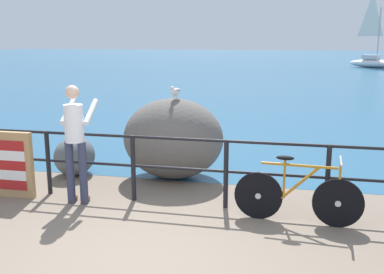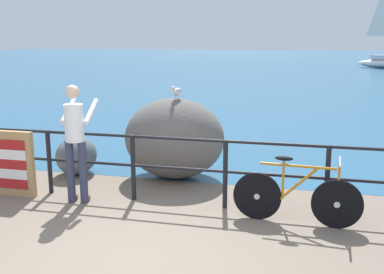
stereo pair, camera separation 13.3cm
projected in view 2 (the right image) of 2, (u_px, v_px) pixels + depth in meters
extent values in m
cube|color=#756656|center=(268.00, 86.00, 24.04)|extent=(120.00, 120.00, 0.10)
cube|color=#285B7F|center=(287.00, 60.00, 50.55)|extent=(120.00, 90.00, 0.01)
cylinder|color=black|center=(49.00, 162.00, 7.18)|extent=(0.07, 0.07, 1.02)
cylinder|color=black|center=(133.00, 168.00, 6.86)|extent=(0.07, 0.07, 1.02)
cylinder|color=black|center=(225.00, 174.00, 6.53)|extent=(0.07, 0.07, 1.02)
cylinder|color=black|center=(327.00, 181.00, 6.21)|extent=(0.07, 0.07, 1.02)
cylinder|color=black|center=(178.00, 139.00, 6.59)|extent=(7.08, 0.04, 0.04)
cylinder|color=black|center=(178.00, 168.00, 6.69)|extent=(7.08, 0.04, 0.04)
cylinder|color=black|center=(257.00, 196.00, 6.16)|extent=(0.66, 0.08, 0.66)
cylinder|color=#B7BCC6|center=(257.00, 196.00, 6.16)|extent=(0.08, 0.06, 0.08)
cylinder|color=black|center=(337.00, 204.00, 5.85)|extent=(0.66, 0.08, 0.66)
cylinder|color=#B7BCC6|center=(337.00, 204.00, 5.85)|extent=(0.08, 0.06, 0.08)
cylinder|color=#B27219|center=(298.00, 166.00, 5.91)|extent=(0.99, 0.10, 0.04)
cylinder|color=#B27219|center=(299.00, 183.00, 5.95)|extent=(0.50, 0.07, 0.50)
cylinder|color=#B27219|center=(283.00, 180.00, 6.00)|extent=(0.03, 0.03, 0.53)
ellipsoid|color=black|center=(284.00, 158.00, 5.94)|extent=(0.25, 0.12, 0.06)
cylinder|color=#B27219|center=(339.00, 183.00, 5.79)|extent=(0.03, 0.03, 0.57)
cylinder|color=#B7BCC6|center=(340.00, 162.00, 5.73)|extent=(0.06, 0.48, 0.03)
cylinder|color=#333851|center=(70.00, 172.00, 6.77)|extent=(0.12, 0.12, 0.95)
ellipsoid|color=#513319|center=(74.00, 198.00, 6.92)|extent=(0.12, 0.27, 0.08)
cylinder|color=#333851|center=(83.00, 172.00, 6.74)|extent=(0.12, 0.12, 0.95)
ellipsoid|color=#513319|center=(86.00, 199.00, 6.90)|extent=(0.12, 0.27, 0.08)
cylinder|color=white|center=(74.00, 123.00, 6.60)|extent=(0.28, 0.28, 0.55)
sphere|color=beige|center=(72.00, 92.00, 6.50)|extent=(0.20, 0.20, 0.20)
cylinder|color=white|center=(69.00, 111.00, 6.83)|extent=(0.12, 0.52, 0.34)
cylinder|color=white|center=(91.00, 111.00, 6.77)|extent=(0.12, 0.52, 0.34)
cube|color=tan|center=(9.00, 163.00, 7.07)|extent=(0.84, 0.09, 1.04)
cube|color=#AD1E1E|center=(9.00, 183.00, 7.09)|extent=(0.66, 0.01, 0.16)
cube|color=white|center=(8.00, 174.00, 7.05)|extent=(0.66, 0.01, 0.16)
cube|color=#AD1E1E|center=(7.00, 164.00, 7.02)|extent=(0.66, 0.01, 0.16)
cube|color=white|center=(7.00, 155.00, 6.99)|extent=(0.66, 0.01, 0.16)
cube|color=#AD1E1E|center=(6.00, 145.00, 6.95)|extent=(0.66, 0.01, 0.16)
ellipsoid|color=#605B56|center=(174.00, 138.00, 7.96)|extent=(1.77, 1.46, 1.42)
ellipsoid|color=#525C61|center=(76.00, 155.00, 8.23)|extent=(0.70, 0.86, 0.69)
cylinder|color=gold|center=(178.00, 97.00, 7.73)|extent=(0.01, 0.01, 0.06)
cylinder|color=gold|center=(176.00, 97.00, 7.75)|extent=(0.01, 0.01, 0.06)
ellipsoid|color=white|center=(177.00, 92.00, 7.72)|extent=(0.17, 0.28, 0.13)
ellipsoid|color=#9E9EA3|center=(177.00, 90.00, 7.73)|extent=(0.17, 0.26, 0.06)
sphere|color=white|center=(173.00, 88.00, 7.60)|extent=(0.08, 0.08, 0.08)
cone|color=gold|center=(172.00, 89.00, 7.56)|extent=(0.03, 0.05, 0.02)
ellipsoid|color=white|center=(383.00, 64.00, 37.53)|extent=(4.36, 3.57, 0.70)
cube|color=silver|center=(380.00, 57.00, 37.63)|extent=(1.52, 1.40, 0.36)
pyramid|color=white|center=(381.00, 14.00, 37.07)|extent=(1.35, 0.96, 3.57)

